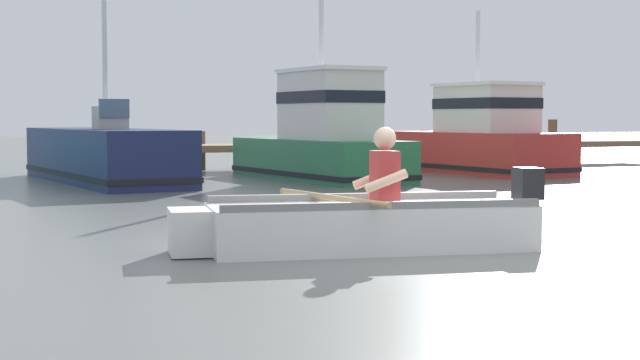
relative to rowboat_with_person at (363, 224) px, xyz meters
The scene contains 6 objects.
ground_plane 1.08m from the rowboat_with_person, 53.75° to the right, with size 120.00×120.00×0.00m, color slate.
wooden_dock 16.06m from the rowboat_with_person, 58.74° to the left, with size 13.10×1.64×1.23m.
rowboat_with_person is the anchor object (origin of this frame).
moored_boat_navy 10.88m from the rowboat_with_person, 93.90° to the left, with size 2.49×6.37×4.62m.
moored_boat_green 10.62m from the rowboat_with_person, 70.29° to the left, with size 2.31×5.26×4.49m.
moored_boat_red 13.41m from the rowboat_with_person, 54.41° to the left, with size 2.46×5.33×3.73m.
Camera 1 is at (-4.45, -7.66, 1.28)m, focal length 54.25 mm.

